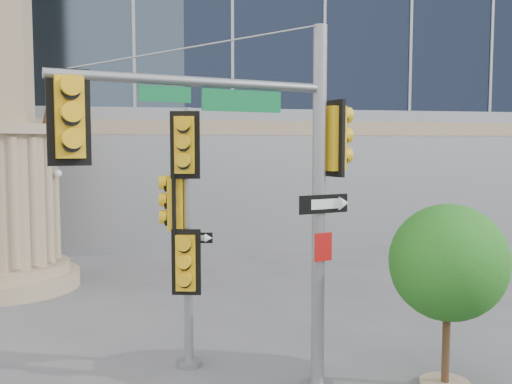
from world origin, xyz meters
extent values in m
cylinder|color=tan|center=(-6.00, 9.00, 0.25)|extent=(4.40, 4.40, 0.50)
cylinder|color=tan|center=(-6.00, 9.00, 0.65)|extent=(3.80, 3.80, 0.30)
cylinder|color=tan|center=(-6.00, 9.00, 2.80)|extent=(3.00, 3.00, 4.00)
cylinder|color=tan|center=(-6.00, 9.00, 4.95)|extent=(3.50, 3.50, 0.30)
cone|color=#472D14|center=(-4.70, 9.00, 5.35)|extent=(0.24, 0.24, 0.50)
cylinder|color=slate|center=(1.22, -0.11, 3.28)|extent=(0.24, 0.24, 6.55)
cylinder|color=slate|center=(-0.98, -0.75, 5.46)|extent=(4.45, 1.44, 0.15)
cube|color=#0D7037|center=(-0.24, -0.56, 5.19)|extent=(1.37, 0.44, 0.35)
cube|color=yellow|center=(-2.87, -1.31, 4.86)|extent=(0.66, 0.46, 1.37)
cube|color=yellow|center=(1.51, -0.02, 4.59)|extent=(0.46, 0.66, 1.37)
cube|color=black|center=(1.26, -0.26, 3.44)|extent=(0.97, 0.31, 0.33)
cube|color=#B21010|center=(1.26, -0.26, 2.68)|extent=(0.34, 0.13, 0.50)
cylinder|color=slate|center=(-0.97, 1.52, 0.06)|extent=(0.50, 0.50, 0.12)
cylinder|color=slate|center=(-0.97, 1.52, 2.60)|extent=(0.19, 0.19, 5.20)
cube|color=yellow|center=(-1.02, 1.30, 4.47)|extent=(0.63, 0.42, 1.30)
cube|color=yellow|center=(-1.19, 1.58, 3.33)|extent=(0.42, 0.63, 1.30)
cube|color=yellow|center=(-1.02, 1.30, 2.18)|extent=(0.63, 0.42, 1.30)
cube|color=black|center=(-0.82, 1.36, 2.65)|extent=(0.63, 0.19, 0.21)
cylinder|color=tan|center=(3.59, -0.44, 0.05)|extent=(0.92, 0.92, 0.10)
cylinder|color=#382314|center=(3.59, -0.44, 0.92)|extent=(0.14, 0.14, 1.83)
sphere|color=#236316|center=(3.59, -0.44, 2.34)|extent=(2.14, 2.14, 2.14)
sphere|color=#236316|center=(4.05, -0.19, 2.04)|extent=(1.32, 1.32, 1.32)
sphere|color=#236316|center=(3.23, -0.70, 2.09)|extent=(1.12, 1.12, 1.12)
camera|label=1|loc=(-1.92, -9.75, 4.47)|focal=40.00mm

